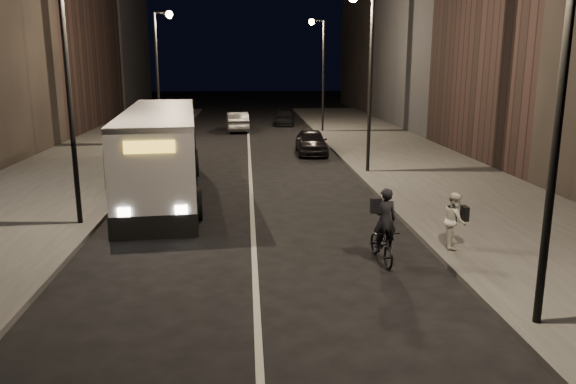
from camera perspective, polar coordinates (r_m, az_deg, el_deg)
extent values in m
plane|color=black|center=(14.95, -3.40, -7.53)|extent=(180.00, 180.00, 0.00)
cube|color=#393937|center=(29.76, 12.73, 2.76)|extent=(7.00, 70.00, 0.16)
cube|color=#393937|center=(29.66, -20.55, 2.21)|extent=(7.00, 70.00, 0.16)
cylinder|color=black|center=(11.59, 25.75, 6.35)|extent=(0.16, 0.16, 8.00)
cylinder|color=black|center=(26.65, 8.36, 10.60)|extent=(0.16, 0.16, 8.00)
cylinder|color=black|center=(42.40, 3.60, 11.60)|extent=(0.16, 0.16, 8.00)
cube|color=black|center=(42.43, 3.05, 17.01)|extent=(0.90, 0.08, 0.08)
sphere|color=#FFD18C|center=(42.37, 2.42, 16.89)|extent=(0.44, 0.44, 0.44)
cylinder|color=black|center=(18.83, -21.32, 8.87)|extent=(0.16, 0.16, 8.00)
cylinder|color=black|center=(36.42, -13.11, 11.04)|extent=(0.16, 0.16, 8.00)
cube|color=black|center=(36.45, -12.72, 17.36)|extent=(0.90, 0.08, 0.08)
sphere|color=#FFD18C|center=(36.38, -11.98, 17.25)|extent=(0.44, 0.44, 0.44)
cube|color=silver|center=(23.33, -12.73, 3.94)|extent=(3.80, 12.76, 3.35)
cube|color=black|center=(23.26, -12.79, 5.09)|extent=(3.85, 12.35, 1.20)
cube|color=silver|center=(23.13, -12.93, 7.91)|extent=(3.82, 12.76, 0.19)
cube|color=gold|center=(16.95, -13.91, 4.47)|extent=(1.47, 0.26, 0.37)
cylinder|color=black|center=(19.38, -17.03, -1.64)|extent=(0.46, 1.08, 1.05)
cylinder|color=black|center=(19.21, -9.27, -1.35)|extent=(0.46, 1.08, 1.05)
cylinder|color=black|center=(27.53, -14.95, 2.75)|extent=(0.46, 1.08, 1.05)
cylinder|color=black|center=(27.41, -9.49, 2.97)|extent=(0.46, 1.08, 1.05)
imported|color=black|center=(15.34, 9.51, -5.28)|extent=(0.77, 1.85, 0.95)
imported|color=black|center=(14.94, 9.80, -2.83)|extent=(0.66, 0.46, 1.72)
imported|color=beige|center=(16.33, 16.58, -2.76)|extent=(0.76, 0.89, 1.58)
imported|color=black|center=(32.68, 2.38, 5.11)|extent=(1.81, 4.28, 1.44)
imported|color=#3D3E40|center=(43.78, -5.17, 7.14)|extent=(1.88, 4.64, 1.50)
imported|color=black|center=(48.15, -0.33, 7.56)|extent=(2.12, 4.35, 1.22)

